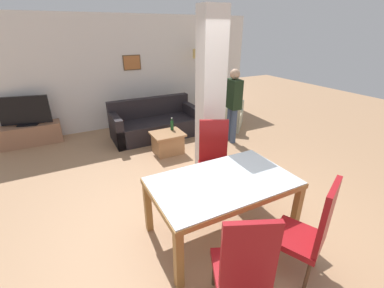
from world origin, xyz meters
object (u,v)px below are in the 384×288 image
Objects in this scene: coffee_table at (168,143)px; floor_lamp at (200,61)px; dining_chair_near_left at (243,266)px; tv_screen at (24,111)px; dining_table at (222,191)px; dining_chair_far_right at (214,157)px; dining_chair_near_right at (310,230)px; bottle at (172,125)px; tv_stand at (31,135)px; armchair at (223,116)px; standing_person at (233,102)px; sofa at (155,124)px.

floor_lamp reaches higher than coffee_table.
tv_screen is (-1.81, 5.17, 0.18)m from dining_chair_near_left.
tv_screen reaches higher than dining_table.
tv_screen is at bearing -25.99° from dining_chair_far_right.
tv_screen is 0.52× the size of floor_lamp.
floor_lamp is (1.50, 4.92, 1.03)m from dining_chair_near_right.
bottle is 0.22× the size of tv_stand.
floor_lamp reaches higher than dining_chair_far_right.
dining_chair_far_right is 0.91× the size of armchair.
coffee_table is at bearing -23.18° from armchair.
dining_chair_near_right reaches higher than bottle.
floor_lamp is at bearing -171.71° from tv_screen.
armchair is 1.27× the size of tv_screen.
dining_chair_far_right is at bearing 140.65° from standing_person.
dining_chair_near_right reaches higher than tv_screen.
dining_chair_near_right reaches higher than tv_stand.
tv_screen is (-2.23, 4.23, 0.14)m from dining_table.
dining_chair_near_right is 3.36m from coffee_table.
standing_person is at bearing 41.99° from dining_chair_near_right.
floor_lamp reaches higher than tv_stand.
floor_lamp reaches higher than tv_screen.
tv_screen is (-4.45, 0.98, 0.48)m from armchair.
dining_table is at bearing -62.23° from tv_stand.
dining_chair_near_right is at bearing -62.76° from tv_stand.
tv_stand is at bearing -17.09° from sofa.
bottle is (0.45, 2.55, -0.08)m from dining_table.
dining_chair_near_left is 5.48m from tv_screen.
armchair is at bearing -68.05° from floor_lamp.
coffee_table is 0.52× the size of tv_stand.
dining_chair_far_right is at bearing 90.80° from sofa.
dining_chair_near_right is at bearing 115.80° from dining_chair_far_right.
floor_lamp is (1.62, 1.58, 1.38)m from coffee_table.
armchair is at bearing 81.71° from dining_chair_near_left.
tv_stand is (-2.53, 1.80, 0.00)m from coffee_table.
floor_lamp reaches higher than dining_chair_near_left.
armchair is 1.97× the size of coffee_table.
dining_chair_near_left is at bearing 11.60° from armchair.
dining_chair_far_right is 0.60× the size of floor_lamp.
floor_lamp is at bearing 48.34° from dining_chair_near_right.
coffee_table is 0.37m from bottle.
standing_person is (1.39, 3.23, 0.35)m from dining_chair_near_right.
standing_person reaches higher than tv_stand.
dining_chair_far_right reaches higher than coffee_table.
dining_chair_near_right is 5.79m from tv_screen.
standing_person is at bearing -107.79° from dining_chair_far_right.
dining_chair_far_right is 1.77m from dining_chair_near_right.
tv_screen is 0.61× the size of standing_person.
armchair is (2.64, 4.19, -0.30)m from dining_chair_near_left.
armchair is (2.22, 3.25, -0.33)m from dining_table.
dining_table is at bearing 90.00° from dining_chair_far_right.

